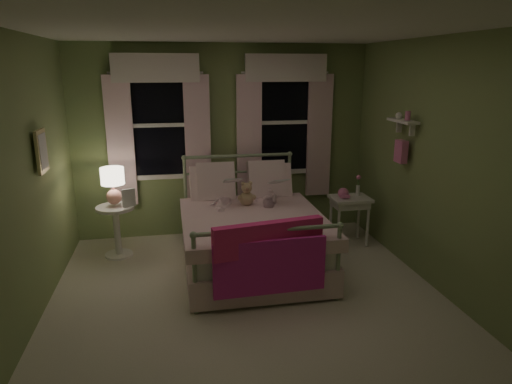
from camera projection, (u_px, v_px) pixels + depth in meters
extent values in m
plane|color=silver|center=(250.00, 302.00, 4.61)|extent=(4.20, 4.20, 0.00)
plane|color=white|center=(249.00, 30.00, 3.92)|extent=(4.20, 4.20, 0.00)
plane|color=#769458|center=(223.00, 142.00, 6.26)|extent=(4.00, 0.00, 4.00)
plane|color=#769458|center=(322.00, 273.00, 2.28)|extent=(4.00, 0.00, 4.00)
plane|color=#769458|center=(20.00, 187.00, 3.91)|extent=(0.00, 4.20, 4.20)
plane|color=#769458|center=(443.00, 168.00, 4.63)|extent=(0.00, 4.20, 4.20)
cube|color=white|center=(251.00, 233.00, 5.33)|extent=(1.44, 1.94, 0.26)
cube|color=white|center=(251.00, 252.00, 5.39)|extent=(1.54, 2.02, 0.30)
cube|color=white|center=(253.00, 222.00, 5.14)|extent=(1.58, 1.75, 0.14)
cylinder|color=#9EB793|center=(192.00, 246.00, 5.24)|extent=(0.04, 1.90, 0.04)
cylinder|color=#9EB793|center=(307.00, 238.00, 5.49)|extent=(0.04, 1.90, 0.04)
cylinder|color=#9EB793|center=(186.00, 200.00, 6.08)|extent=(0.04, 0.04, 1.15)
cylinder|color=#9EB793|center=(289.00, 195.00, 6.34)|extent=(0.04, 0.04, 1.15)
sphere|color=#9EB793|center=(184.00, 158.00, 5.93)|extent=(0.07, 0.07, 0.07)
sphere|color=#9EB793|center=(290.00, 154.00, 6.18)|extent=(0.07, 0.07, 0.07)
cylinder|color=#9EB793|center=(238.00, 156.00, 6.06)|extent=(1.42, 0.04, 0.04)
cylinder|color=#9EB793|center=(238.00, 172.00, 6.11)|extent=(1.38, 0.03, 0.03)
cylinder|color=#9EB793|center=(195.00, 275.00, 4.29)|extent=(0.04, 0.04, 0.80)
cylinder|color=#9EB793|center=(338.00, 263.00, 4.55)|extent=(0.04, 0.04, 0.80)
sphere|color=#9EB793|center=(193.00, 235.00, 4.18)|extent=(0.07, 0.07, 0.07)
sphere|color=#9EB793|center=(340.00, 226.00, 4.44)|extent=(0.07, 0.07, 0.07)
cylinder|color=#9EB793|center=(269.00, 230.00, 4.31)|extent=(1.42, 0.04, 0.04)
cube|color=white|center=(212.00, 188.00, 5.83)|extent=(0.55, 0.32, 0.57)
cube|color=white|center=(270.00, 185.00, 5.96)|extent=(0.55, 0.32, 0.57)
cube|color=white|center=(216.00, 182.00, 5.81)|extent=(0.48, 0.30, 0.51)
cube|color=white|center=(266.00, 179.00, 5.93)|extent=(0.48, 0.30, 0.51)
cube|color=#F22F7D|center=(269.00, 238.00, 4.33)|extent=(1.10, 0.28, 0.32)
cube|color=#DE2BA0|center=(270.00, 267.00, 4.34)|extent=(1.10, 0.08, 0.55)
imported|color=#F7D1DD|center=(222.00, 181.00, 5.57)|extent=(0.31, 0.24, 0.76)
imported|color=#F7D1DD|center=(267.00, 182.00, 5.68)|extent=(0.37, 0.31, 0.67)
imported|color=beige|center=(224.00, 185.00, 5.33)|extent=(0.20, 0.12, 0.26)
imported|color=beige|center=(271.00, 186.00, 5.44)|extent=(0.21, 0.14, 0.26)
sphere|color=tan|center=(247.00, 199.00, 5.53)|extent=(0.17, 0.17, 0.17)
sphere|color=tan|center=(247.00, 188.00, 5.47)|extent=(0.13, 0.13, 0.13)
sphere|color=tan|center=(243.00, 184.00, 5.45)|extent=(0.05, 0.05, 0.05)
sphere|color=tan|center=(250.00, 183.00, 5.47)|extent=(0.05, 0.05, 0.05)
sphere|color=tan|center=(240.00, 198.00, 5.48)|extent=(0.07, 0.07, 0.07)
sphere|color=tan|center=(253.00, 197.00, 5.51)|extent=(0.07, 0.07, 0.07)
sphere|color=#8C6B51|center=(247.00, 189.00, 5.42)|extent=(0.04, 0.04, 0.04)
cylinder|color=white|center=(115.00, 208.00, 5.57)|extent=(0.46, 0.46, 0.04)
cylinder|color=white|center=(117.00, 232.00, 5.65)|extent=(0.08, 0.08, 0.60)
cylinder|color=white|center=(119.00, 254.00, 5.73)|extent=(0.34, 0.34, 0.03)
sphere|color=#E79889|center=(114.00, 197.00, 5.53)|extent=(0.19, 0.19, 0.19)
cylinder|color=pink|center=(113.00, 187.00, 5.50)|extent=(0.03, 0.03, 0.11)
cylinder|color=#FFEAC6|center=(112.00, 176.00, 5.46)|extent=(0.28, 0.28, 0.20)
imported|color=beige|center=(123.00, 207.00, 5.50)|extent=(0.23, 0.27, 0.02)
cube|color=white|center=(350.00, 199.00, 5.96)|extent=(0.50, 0.40, 0.04)
cube|color=white|center=(350.00, 204.00, 5.97)|extent=(0.44, 0.34, 0.08)
cylinder|color=white|center=(339.00, 226.00, 5.86)|extent=(0.04, 0.04, 0.60)
cylinder|color=white|center=(368.00, 225.00, 5.93)|extent=(0.04, 0.04, 0.60)
cylinder|color=white|center=(331.00, 219.00, 6.15)|extent=(0.04, 0.04, 0.60)
cylinder|color=white|center=(359.00, 217.00, 6.22)|extent=(0.04, 0.04, 0.60)
sphere|color=pink|center=(343.00, 193.00, 5.92)|extent=(0.14, 0.14, 0.14)
cube|color=pink|center=(346.00, 196.00, 5.84)|extent=(0.11, 0.06, 0.04)
cylinder|color=white|center=(358.00, 191.00, 6.00)|extent=(0.05, 0.05, 0.14)
cylinder|color=#4C7F3F|center=(358.00, 182.00, 5.97)|extent=(0.01, 0.01, 0.12)
sphere|color=pink|center=(359.00, 177.00, 5.95)|extent=(0.06, 0.06, 0.06)
cube|color=black|center=(159.00, 125.00, 6.02)|extent=(0.76, 0.02, 1.35)
cube|color=white|center=(156.00, 70.00, 5.82)|extent=(0.84, 0.05, 0.06)
cube|color=white|center=(162.00, 177.00, 6.19)|extent=(0.84, 0.05, 0.06)
cube|color=white|center=(128.00, 126.00, 5.93)|extent=(0.06, 0.05, 1.40)
cube|color=white|center=(189.00, 125.00, 6.08)|extent=(0.06, 0.05, 1.40)
cube|color=white|center=(159.00, 125.00, 6.00)|extent=(0.76, 0.04, 0.05)
cube|color=white|center=(121.00, 142.00, 5.92)|extent=(0.34, 0.06, 1.70)
cube|color=silver|center=(198.00, 140.00, 6.10)|extent=(0.34, 0.06, 1.70)
cube|color=white|center=(156.00, 68.00, 5.75)|extent=(1.10, 0.08, 0.36)
cylinder|color=white|center=(156.00, 73.00, 5.80)|extent=(1.20, 0.03, 0.03)
cube|color=black|center=(284.00, 122.00, 6.33)|extent=(0.76, 0.02, 1.35)
cube|color=white|center=(285.00, 70.00, 6.12)|extent=(0.84, 0.05, 0.06)
cube|color=white|center=(283.00, 172.00, 6.49)|extent=(0.84, 0.05, 0.06)
cube|color=white|center=(256.00, 123.00, 6.24)|extent=(0.06, 0.05, 1.40)
cube|color=white|center=(312.00, 122.00, 6.38)|extent=(0.06, 0.05, 1.40)
cube|color=white|center=(284.00, 122.00, 6.31)|extent=(0.76, 0.04, 0.05)
cube|color=white|center=(249.00, 138.00, 6.23)|extent=(0.34, 0.06, 1.70)
cube|color=silver|center=(319.00, 136.00, 6.41)|extent=(0.34, 0.06, 1.70)
cube|color=white|center=(286.00, 68.00, 6.05)|extent=(1.10, 0.08, 0.36)
cylinder|color=white|center=(285.00, 72.00, 6.11)|extent=(1.20, 0.03, 0.03)
cube|color=white|center=(403.00, 121.00, 5.16)|extent=(0.15, 0.50, 0.03)
cube|color=white|center=(412.00, 130.00, 5.05)|extent=(0.06, 0.03, 0.14)
cube|color=white|center=(399.00, 126.00, 5.33)|extent=(0.06, 0.03, 0.14)
cylinder|color=pink|center=(408.00, 116.00, 5.05)|extent=(0.06, 0.06, 0.10)
sphere|color=white|center=(399.00, 116.00, 5.24)|extent=(0.08, 0.08, 0.08)
cube|color=pink|center=(401.00, 151.00, 5.26)|extent=(0.08, 0.18, 0.26)
cube|color=beige|center=(41.00, 151.00, 4.43)|extent=(0.03, 0.32, 0.42)
cube|color=silver|center=(43.00, 151.00, 4.43)|extent=(0.01, 0.25, 0.34)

